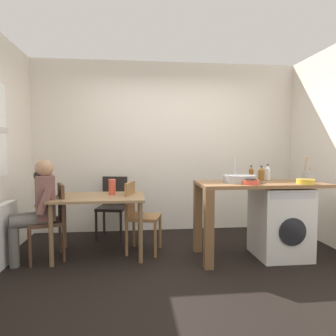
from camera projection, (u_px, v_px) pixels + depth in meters
ground_plane at (184, 271)px, 3.32m from camera, size 5.46×5.46×0.00m
wall_back at (167, 147)px, 4.97m from camera, size 4.60×0.10×2.70m
radiator at (0, 237)px, 3.37m from camera, size 0.10×0.80×0.70m
dining_table at (99, 204)px, 3.78m from camera, size 1.10×0.76×0.74m
chair_person_seat at (52, 217)px, 3.65m from camera, size 0.51×0.51×0.90m
chair_opposite at (138, 212)px, 3.91m from camera, size 0.49×0.49×0.90m
chair_spare_by_wall at (113, 203)px, 4.56m from camera, size 0.48×0.48×0.90m
seated_person at (37, 205)px, 3.57m from camera, size 0.57×0.54×1.20m
kitchen_counter at (243, 196)px, 3.66m from camera, size 1.50×0.68×0.92m
washing_machine at (280, 222)px, 3.74m from camera, size 0.60×0.61×0.86m
sink_basin at (239, 179)px, 3.65m from camera, size 0.38×0.38×0.09m
tap at (234, 170)px, 3.82m from camera, size 0.02×0.02×0.28m
bottle_tall_green at (251, 173)px, 3.95m from camera, size 0.06×0.06×0.19m
bottle_squat_brown at (261, 174)px, 3.84m from camera, size 0.08×0.08×0.19m
bottle_clear_small at (268, 173)px, 3.92m from camera, size 0.06×0.06×0.21m
mixing_bowl at (251, 182)px, 3.46m from camera, size 0.19×0.19×0.05m
utensil_crock at (307, 176)px, 3.79m from camera, size 0.11×0.11×0.30m
colander at (305, 181)px, 3.51m from camera, size 0.20×0.20×0.06m
vase at (112, 187)px, 3.88m from camera, size 0.09×0.09×0.20m
scissors at (259, 183)px, 3.57m from camera, size 0.15×0.06×0.01m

